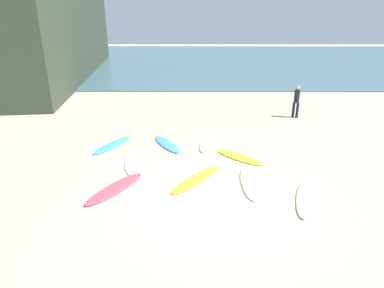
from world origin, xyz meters
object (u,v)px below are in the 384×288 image
at_px(surfboard_0, 167,144).
at_px(surfboard_4, 115,188).
at_px(surfboard_2, 249,183).
at_px(surfboard_3, 196,179).
at_px(surfboard_7, 305,197).
at_px(surfboard_5, 131,163).
at_px(surfboard_6, 207,144).
at_px(surfboard_8, 113,145).
at_px(surfboard_1, 239,157).
at_px(beachgoer_near, 296,100).

bearing_deg(surfboard_0, surfboard_4, -137.54).
relative_size(surfboard_0, surfboard_2, 0.98).
height_order(surfboard_0, surfboard_3, surfboard_0).
xyz_separation_m(surfboard_2, surfboard_7, (1.50, -0.85, 0.00)).
distance_m(surfboard_0, surfboard_5, 2.16).
relative_size(surfboard_6, surfboard_8, 0.87).
distance_m(surfboard_1, beachgoer_near, 6.49).
bearing_deg(surfboard_2, beachgoer_near, 65.80).
relative_size(surfboard_3, surfboard_7, 1.02).
bearing_deg(surfboard_5, surfboard_1, 176.02).
xyz_separation_m(surfboard_1, surfboard_2, (0.04, -2.03, 0.01)).
bearing_deg(surfboard_3, surfboard_8, -5.17).
bearing_deg(surfboard_5, surfboard_2, 147.74).
height_order(surfboard_2, beachgoer_near, beachgoer_near).
bearing_deg(beachgoer_near, surfboard_2, -86.79).
distance_m(surfboard_6, surfboard_7, 5.03).
height_order(surfboard_0, surfboard_2, surfboard_2).
bearing_deg(surfboard_2, surfboard_5, 160.86).
height_order(surfboard_2, surfboard_8, surfboard_2).
relative_size(surfboard_1, surfboard_4, 0.86).
bearing_deg(surfboard_4, surfboard_8, 135.52).
bearing_deg(surfboard_6, surfboard_4, -117.46).
xyz_separation_m(surfboard_3, surfboard_4, (-2.46, -0.63, 0.01)).
relative_size(surfboard_6, surfboard_7, 0.84).
height_order(surfboard_1, surfboard_4, surfboard_4).
relative_size(surfboard_2, surfboard_7, 0.92).
height_order(surfboard_0, surfboard_6, surfboard_0).
xyz_separation_m(surfboard_2, surfboard_4, (-4.13, -0.37, -0.00)).
bearing_deg(surfboard_5, surfboard_3, 139.98).
height_order(surfboard_4, surfboard_6, surfboard_4).
height_order(surfboard_4, surfboard_5, surfboard_4).
xyz_separation_m(surfboard_3, surfboard_8, (-3.40, 3.00, 0.00)).
bearing_deg(surfboard_5, beachgoer_near, -153.73).
xyz_separation_m(surfboard_0, surfboard_7, (4.34, -4.20, 0.00)).
height_order(surfboard_0, surfboard_4, surfboard_0).
bearing_deg(surfboard_1, surfboard_8, 120.07).
height_order(surfboard_8, beachgoer_near, beachgoer_near).
relative_size(surfboard_7, beachgoer_near, 1.41).
bearing_deg(surfboard_7, surfboard_6, 142.36).
distance_m(surfboard_0, surfboard_8, 2.23).
bearing_deg(surfboard_6, surfboard_1, -39.76).
bearing_deg(surfboard_0, surfboard_2, -78.06).
height_order(surfboard_6, surfboard_8, surfboard_6).
distance_m(surfboard_0, surfboard_7, 6.04).
bearing_deg(surfboard_2, surfboard_3, 173.01).
height_order(surfboard_7, surfboard_8, surfboard_7).
bearing_deg(surfboard_3, surfboard_2, -152.43).
bearing_deg(surfboard_4, surfboard_3, 45.29).
distance_m(surfboard_4, surfboard_5, 1.89).
distance_m(surfboard_2, surfboard_6, 3.61).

